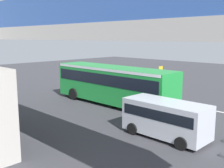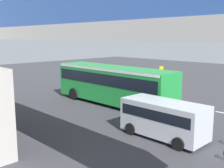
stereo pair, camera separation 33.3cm
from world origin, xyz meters
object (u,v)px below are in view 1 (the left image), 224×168
(pedestrian, at_px, (101,80))
(city_bus, at_px, (113,82))
(traffic_sign, at_px, (160,76))
(parked_van, at_px, (166,117))

(pedestrian, bearing_deg, city_bus, 144.45)
(city_bus, xyz_separation_m, pedestrian, (6.30, -4.50, -1.00))
(city_bus, height_order, pedestrian, city_bus)
(pedestrian, xyz_separation_m, traffic_sign, (-6.92, -1.44, 1.00))
(city_bus, relative_size, pedestrian, 6.44)
(city_bus, relative_size, traffic_sign, 4.12)
(city_bus, distance_m, pedestrian, 7.81)
(city_bus, distance_m, traffic_sign, 5.97)
(parked_van, bearing_deg, traffic_sign, -53.56)
(parked_van, height_order, pedestrian, parked_van)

